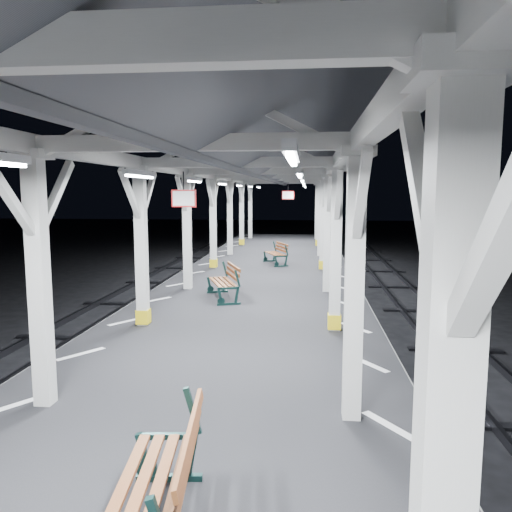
# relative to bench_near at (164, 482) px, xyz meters

# --- Properties ---
(ground) EXTENTS (120.00, 120.00, 0.00)m
(ground) POSITION_rel_bench_near_xyz_m (-0.32, 4.42, -1.51)
(ground) COLOR black
(ground) RESTS_ON ground
(platform) EXTENTS (6.00, 50.00, 1.00)m
(platform) POSITION_rel_bench_near_xyz_m (-0.32, 4.42, -1.01)
(platform) COLOR black
(platform) RESTS_ON ground
(hazard_stripes_left) EXTENTS (1.00, 48.00, 0.01)m
(hazard_stripes_left) POSITION_rel_bench_near_xyz_m (-2.77, 4.42, -0.51)
(hazard_stripes_left) COLOR silver
(hazard_stripes_left) RESTS_ON platform
(hazard_stripes_right) EXTENTS (1.00, 48.00, 0.01)m
(hazard_stripes_right) POSITION_rel_bench_near_xyz_m (2.13, 4.42, -0.51)
(hazard_stripes_right) COLOR silver
(hazard_stripes_right) RESTS_ON platform
(canopy) EXTENTS (5.40, 49.00, 4.65)m
(canopy) POSITION_rel_bench_near_xyz_m (-0.32, 4.40, 3.04)
(canopy) COLOR beige
(canopy) RESTS_ON platform
(bench_near) EXTENTS (0.86, 1.84, 0.96)m
(bench_near) POSITION_rel_bench_near_xyz_m (0.00, 0.00, 0.00)
(bench_near) COLOR #112E2B
(bench_near) RESTS_ON platform
(bench_mid) EXTENTS (1.14, 1.75, 0.89)m
(bench_mid) POSITION_rel_bench_near_xyz_m (-1.00, 9.19, -0.04)
(bench_mid) COLOR #112E2B
(bench_mid) RESTS_ON platform
(bench_far) EXTENTS (1.07, 1.63, 0.83)m
(bench_far) POSITION_rel_bench_near_xyz_m (-0.03, 15.68, -0.07)
(bench_far) COLOR #112E2B
(bench_far) RESTS_ON platform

